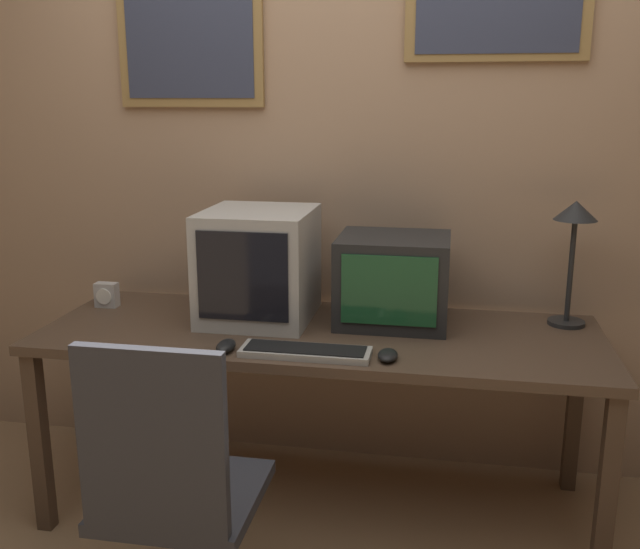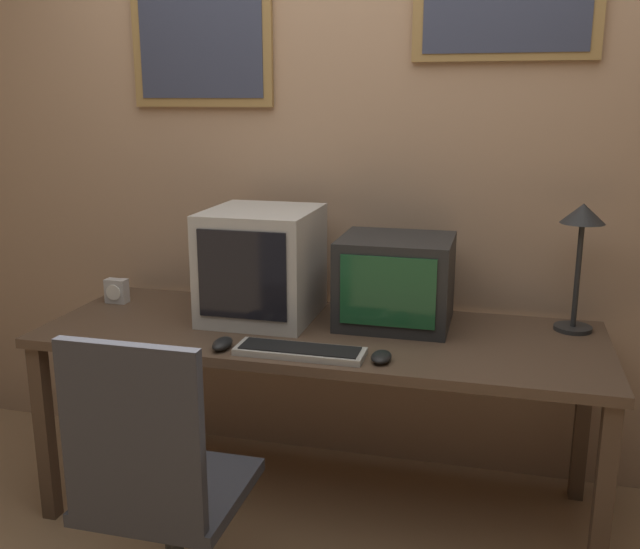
% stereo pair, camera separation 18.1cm
% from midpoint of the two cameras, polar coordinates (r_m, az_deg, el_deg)
% --- Properties ---
extents(wall_back, '(8.00, 0.08, 2.60)m').
position_cam_midpoint_polar(wall_back, '(3.02, 4.06, 8.77)').
color(wall_back, tan).
rests_on(wall_back, ground_plane).
extents(desk, '(2.08, 0.75, 0.74)m').
position_cam_midpoint_polar(desk, '(2.69, 1.93, -5.86)').
color(desk, '#4C3828').
rests_on(desk, ground_plane).
extents(monitor_left, '(0.41, 0.45, 0.43)m').
position_cam_midpoint_polar(monitor_left, '(2.77, -2.79, 0.84)').
color(monitor_left, '#B7B2A8').
rests_on(monitor_left, desk).
extents(monitor_right, '(0.42, 0.38, 0.34)m').
position_cam_midpoint_polar(monitor_right, '(2.72, 7.95, -0.52)').
color(monitor_right, black).
rests_on(monitor_right, desk).
extents(keyboard_main, '(0.44, 0.14, 0.03)m').
position_cam_midpoint_polar(keyboard_main, '(2.42, 0.57, -6.17)').
color(keyboard_main, '#A8A399').
rests_on(keyboard_main, desk).
extents(mouse_near_keyboard, '(0.07, 0.11, 0.03)m').
position_cam_midpoint_polar(mouse_near_keyboard, '(2.37, 7.12, -6.58)').
color(mouse_near_keyboard, black).
rests_on(mouse_near_keyboard, desk).
extents(mouse_far_corner, '(0.06, 0.12, 0.04)m').
position_cam_midpoint_polar(mouse_far_corner, '(2.48, -5.75, -5.55)').
color(mouse_far_corner, black).
rests_on(mouse_far_corner, desk).
extents(desk_clock, '(0.09, 0.06, 0.10)m').
position_cam_midpoint_polar(desk_clock, '(3.10, -14.37, -1.30)').
color(desk_clock, '#B7B2AD').
rests_on(desk_clock, desk).
extents(desk_lamp, '(0.16, 0.16, 0.48)m').
position_cam_midpoint_polar(desk_lamp, '(2.77, 21.95, 3.04)').
color(desk_lamp, black).
rests_on(desk_lamp, desk).
extents(office_chair, '(0.46, 0.46, 0.98)m').
position_cam_midpoint_polar(office_chair, '(2.20, -10.18, -18.18)').
color(office_chair, black).
rests_on(office_chair, ground_plane).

